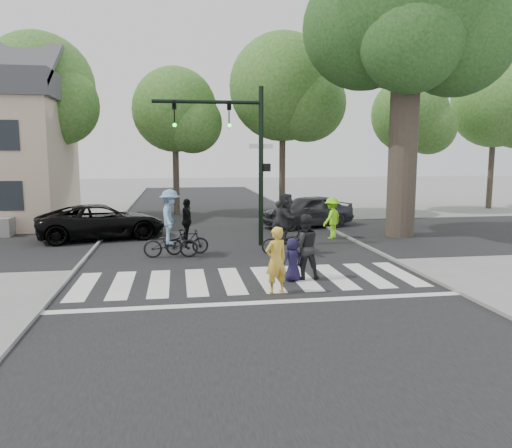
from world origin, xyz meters
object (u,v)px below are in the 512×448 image
at_px(traffic_signal, 239,143).
at_px(cyclist_left, 170,228).
at_px(eucalyptus, 407,17).
at_px(cyclist_mid, 187,232).
at_px(pedestrian_child, 293,260).
at_px(car_grey, 307,211).
at_px(pedestrian_adult, 304,247).
at_px(pedestrian_woman, 276,260).
at_px(cyclist_right, 286,227).
at_px(car_suv, 102,222).

distance_m(traffic_signal, cyclist_left, 4.25).
relative_size(eucalyptus, cyclist_mid, 6.61).
height_order(pedestrian_child, car_grey, car_grey).
bearing_deg(pedestrian_adult, pedestrian_woman, 49.24).
distance_m(cyclist_mid, cyclist_right, 3.47).
distance_m(eucalyptus, cyclist_mid, 12.67).
relative_size(pedestrian_adult, cyclist_right, 0.85).
bearing_deg(car_grey, pedestrian_child, -36.41).
relative_size(pedestrian_woman, pedestrian_adult, 0.93).
height_order(pedestrian_child, cyclist_right, cyclist_right).
relative_size(pedestrian_child, cyclist_left, 0.52).
height_order(traffic_signal, pedestrian_adult, traffic_signal).
bearing_deg(pedestrian_adult, eucalyptus, -133.27).
bearing_deg(pedestrian_woman, pedestrian_adult, -151.86).
bearing_deg(car_grey, pedestrian_woman, -38.05).
relative_size(eucalyptus, cyclist_right, 6.01).
xyz_separation_m(cyclist_left, cyclist_right, (3.99, -0.08, -0.05)).
xyz_separation_m(pedestrian_adult, cyclist_left, (-3.76, 3.54, 0.09)).
bearing_deg(pedestrian_child, eucalyptus, -157.13).
distance_m(pedestrian_child, cyclist_left, 5.05).
xyz_separation_m(eucalyptus, pedestrian_child, (-6.37, -6.97, -8.47)).
bearing_deg(pedestrian_child, traffic_signal, -106.32).
bearing_deg(cyclist_mid, cyclist_right, -8.70).
xyz_separation_m(pedestrian_child, pedestrian_adult, (0.38, 0.20, 0.32)).
xyz_separation_m(traffic_signal, pedestrian_adult, (1.19, -5.30, -2.98)).
bearing_deg(pedestrian_woman, cyclist_left, -83.97).
height_order(eucalyptus, cyclist_left, eucalyptus).
distance_m(traffic_signal, cyclist_mid, 3.91).
bearing_deg(traffic_signal, cyclist_right, -52.20).
bearing_deg(pedestrian_woman, pedestrian_child, -144.50).
bearing_deg(pedestrian_adult, car_grey, -107.13).
bearing_deg(car_suv, cyclist_right, -136.74).
distance_m(cyclist_left, cyclist_right, 4.00).
relative_size(eucalyptus, pedestrian_woman, 7.58).
xyz_separation_m(pedestrian_woman, pedestrian_child, (0.70, 1.13, -0.25)).
xyz_separation_m(pedestrian_child, car_suv, (-6.23, 8.02, 0.12)).
distance_m(eucalyptus, car_grey, 9.42).
bearing_deg(traffic_signal, eucalyptus, 11.56).
distance_m(cyclist_mid, car_grey, 8.21).
bearing_deg(cyclist_right, cyclist_left, 178.91).
bearing_deg(cyclist_left, pedestrian_adult, -43.23).
height_order(traffic_signal, car_grey, traffic_signal).
relative_size(pedestrian_woman, cyclist_right, 0.79).
height_order(eucalyptus, pedestrian_adult, eucalyptus).
bearing_deg(car_grey, traffic_signal, -60.38).
distance_m(pedestrian_adult, cyclist_mid, 5.11).
bearing_deg(cyclist_left, cyclist_mid, 38.11).
relative_size(traffic_signal, pedestrian_child, 4.94).
relative_size(traffic_signal, cyclist_right, 2.77).
xyz_separation_m(car_suv, car_grey, (9.29, 1.91, 0.06)).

